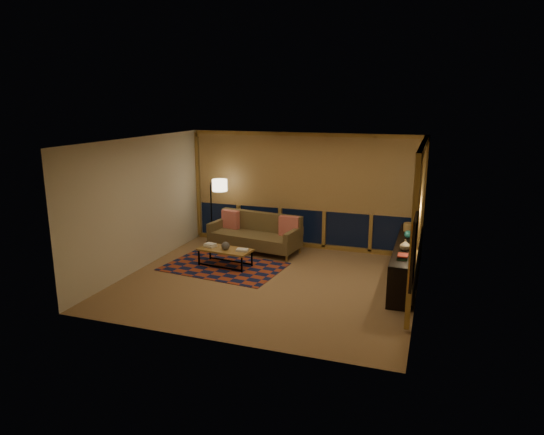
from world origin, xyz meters
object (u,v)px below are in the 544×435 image
(coffee_table, at_px, (225,258))
(bookshelf, at_px, (405,262))
(sofa, at_px, (255,233))
(floor_lamp, at_px, (211,210))

(coffee_table, distance_m, bookshelf, 3.66)
(sofa, height_order, floor_lamp, floor_lamp)
(coffee_table, bearing_deg, bookshelf, 12.65)
(sofa, distance_m, bookshelf, 3.51)
(sofa, bearing_deg, bookshelf, -4.68)
(bookshelf, bearing_deg, coffee_table, -174.20)
(sofa, xyz_separation_m, coffee_table, (-0.21, -1.17, -0.24))
(sofa, height_order, coffee_table, sofa)
(coffee_table, xyz_separation_m, floor_lamp, (-1.04, 1.51, 0.62))
(bookshelf, bearing_deg, floor_lamp, 166.32)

